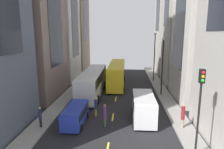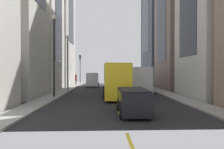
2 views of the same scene
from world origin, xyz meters
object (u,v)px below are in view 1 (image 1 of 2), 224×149
car_black_1 (117,68)px  traffic_light_near_corner (200,98)px  city_bus_white (93,80)px  pedestrian_crossing_near (183,115)px  car_blue_0 (75,114)px  delivery_van_white (144,106)px  pedestrian_walking_far (40,116)px  streetcar_yellow (117,72)px  pedestrian_waiting_curb (105,115)px  pedestrian_crossing_mid (96,106)px

car_black_1 → traffic_light_near_corner: 32.73m
city_bus_white → pedestrian_crossing_near: city_bus_white is taller
pedestrian_crossing_near → car_blue_0: bearing=139.2°
delivery_van_white → pedestrian_walking_far: size_ratio=2.73×
car_blue_0 → pedestrian_walking_far: 3.18m
city_bus_white → pedestrian_crossing_near: size_ratio=5.60×
streetcar_yellow → delivery_van_white: 14.88m
streetcar_yellow → traffic_light_near_corner: (6.39, -20.78, 2.31)m
car_black_1 → pedestrian_crossing_near: bearing=-75.0°
pedestrian_waiting_curb → pedestrian_crossing_near: 7.05m
delivery_van_white → pedestrian_waiting_curb: 4.09m
city_bus_white → pedestrian_crossing_mid: city_bus_white is taller
pedestrian_walking_far → car_black_1: bearing=21.7°
delivery_van_white → pedestrian_crossing_mid: bearing=173.0°
car_black_1 → city_bus_white: bearing=-98.7°
pedestrian_crossing_near → traffic_light_near_corner: (-0.31, -4.54, 3.09)m
delivery_van_white → pedestrian_crossing_mid: 4.94m
car_blue_0 → pedestrian_crossing_near: 9.94m
streetcar_yellow → pedestrian_crossing_mid: bearing=-96.3°
streetcar_yellow → city_bus_white: bearing=-118.8°
traffic_light_near_corner → car_black_1: bearing=102.4°
pedestrian_crossing_near → pedestrian_walking_far: 12.86m
car_blue_0 → pedestrian_crossing_mid: pedestrian_crossing_mid is taller
car_black_1 → pedestrian_crossing_mid: pedestrian_crossing_mid is taller
city_bus_white → delivery_van_white: size_ratio=2.39×
car_blue_0 → pedestrian_waiting_curb: pedestrian_waiting_curb is taller
pedestrian_crossing_mid → pedestrian_waiting_curb: bearing=121.3°
city_bus_white → streetcar_yellow: size_ratio=0.98×
car_blue_0 → pedestrian_walking_far: bearing=-157.1°
pedestrian_waiting_curb → pedestrian_crossing_mid: bearing=156.4°
delivery_van_white → pedestrian_crossing_near: bearing=-27.6°
pedestrian_crossing_near → pedestrian_waiting_curb: bearing=141.9°
streetcar_yellow → pedestrian_walking_far: bearing=-109.9°
pedestrian_crossing_near → pedestrian_crossing_mid: bearing=126.1°
car_black_1 → delivery_van_white: bearing=-81.2°
city_bus_white → delivery_van_white: bearing=-53.2°
city_bus_white → pedestrian_waiting_curb: (2.82, -10.44, -0.81)m
city_bus_white → pedestrian_walking_far: (-2.97, -11.20, -0.82)m
streetcar_yellow → car_black_1: (-0.59, 11.01, -1.14)m
pedestrian_walking_far → streetcar_yellow: bearing=13.0°
streetcar_yellow → pedestrian_waiting_curb: bearing=-91.2°
streetcar_yellow → traffic_light_near_corner: traffic_light_near_corner is taller
delivery_van_white → car_blue_0: bearing=-169.1°
streetcar_yellow → traffic_light_near_corner: 21.86m
traffic_light_near_corner → pedestrian_crossing_near: bearing=86.1°
streetcar_yellow → pedestrian_crossing_mid: (-1.54, -13.88, -1.01)m
car_black_1 → pedestrian_crossing_near: (7.29, -27.25, 0.36)m
pedestrian_crossing_near → traffic_light_near_corner: bearing=-131.9°
city_bus_white → traffic_light_near_corner: 17.95m
pedestrian_crossing_mid → pedestrian_walking_far: pedestrian_walking_far is taller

